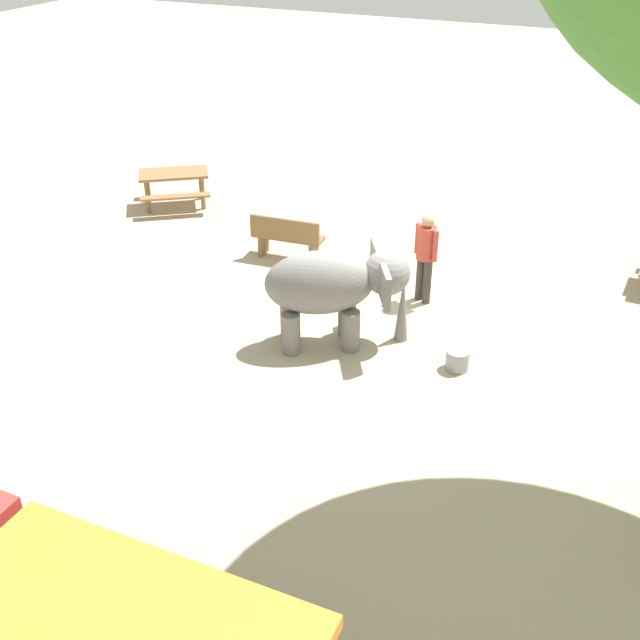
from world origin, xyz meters
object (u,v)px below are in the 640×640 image
picnic_table_near (174,181)px  feed_bucket (457,360)px  wooden_bench (287,237)px  person_handler (426,252)px  elephant (335,286)px

picnic_table_near → feed_bucket: picnic_table_near is taller
wooden_bench → feed_bucket: (-4.05, 2.42, -0.31)m
person_handler → picnic_table_near: person_handler is taller
picnic_table_near → feed_bucket: (-7.58, 3.91, -0.43)m
elephant → wooden_bench: 3.25m
feed_bucket → elephant: bearing=1.4°
wooden_bench → picnic_table_near: size_ratio=0.69×
wooden_bench → feed_bucket: 4.72m
person_handler → feed_bucket: 2.31m
picnic_table_near → person_handler: bearing=-52.6°
wooden_bench → elephant: bearing=-54.4°
person_handler → wooden_bench: size_ratio=1.14×
person_handler → feed_bucket: (-1.13, 1.85, -0.79)m
elephant → picnic_table_near: 6.85m
elephant → feed_bucket: size_ratio=6.17×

